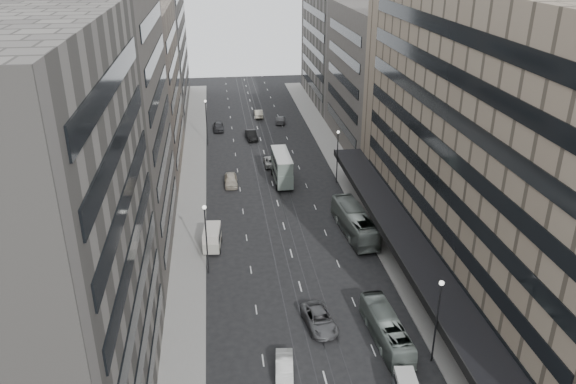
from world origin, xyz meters
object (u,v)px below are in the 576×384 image
panel_van (212,237)px  bus_near (386,329)px  sedan_1 (284,367)px  bus_far (354,222)px  sedan_2 (319,319)px  double_decker (282,167)px

panel_van → bus_near: bearing=-45.8°
bus_near → sedan_1: size_ratio=2.24×
panel_van → bus_far: bearing=9.4°
bus_near → panel_van: 24.83m
sedan_1 → panel_van: bearing=111.1°
bus_far → sedan_1: bearing=59.2°
bus_far → sedan_2: bearing=62.2°
bus_near → sedan_2: size_ratio=1.73×
bus_far → sedan_2: bus_far is taller
double_decker → sedan_1: (-4.83, -41.27, -1.77)m
bus_near → bus_far: bearing=-98.6°
bus_far → sedan_1: 26.49m
sedan_1 → double_decker: bearing=89.7°
bus_far → sedan_1: (-11.83, -23.69, -0.94)m
bus_far → sedan_2: 19.32m
bus_near → sedan_1: 10.29m
bus_far → double_decker: (-7.00, 17.58, 0.83)m
sedan_1 → sedan_2: size_ratio=0.77×
bus_near → sedan_1: (-9.80, -3.07, -0.62)m
double_decker → bus_far: bearing=-69.1°
double_decker → sedan_2: 35.32m
sedan_2 → double_decker: bearing=81.5°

